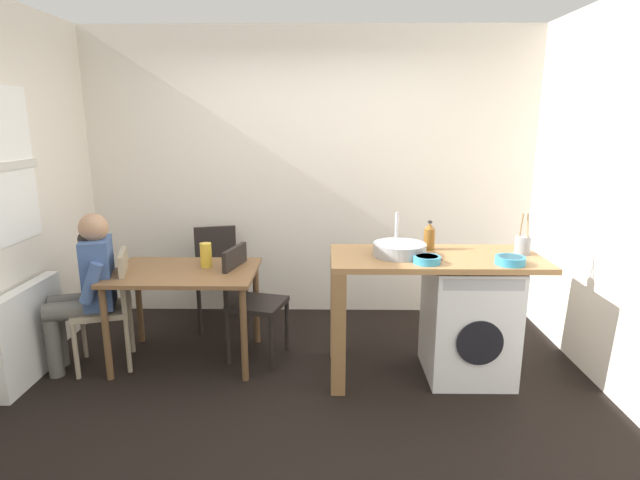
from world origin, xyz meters
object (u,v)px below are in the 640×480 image
chair_opposite (249,296)px  colander (510,260)px  vase (206,255)px  bottle_tall_green (429,237)px  chair_spare_by_wall (217,270)px  mixing_bowl (427,259)px  chair_person_seat (112,302)px  utensil_crock (523,245)px  seated_person (87,284)px  washing_machine (468,320)px  dining_table (185,282)px

chair_opposite → colander: 1.96m
vase → bottle_tall_green: bearing=-4.3°
chair_spare_by_wall → mixing_bowl: bearing=129.8°
chair_person_seat → vase: size_ratio=4.74×
chair_person_seat → utensil_crock: 3.09m
utensil_crock → vase: size_ratio=1.58×
chair_spare_by_wall → vase: 0.75m
seated_person → utensil_crock: bearing=-107.3°
utensil_crock → chair_person_seat: bearing=178.5°
mixing_bowl → utensil_crock: 0.78m
seated_person → mixing_bowl: (2.48, -0.28, 0.28)m
utensil_crock → mixing_bowl: bearing=-161.2°
chair_opposite → vase: vase is taller
chair_person_seat → washing_machine: bearing=-109.5°
dining_table → chair_opposite: chair_opposite is taller
chair_person_seat → utensil_crock: (3.06, -0.08, 0.48)m
mixing_bowl → utensil_crock: utensil_crock is taller
chair_opposite → colander: colander is taller
chair_person_seat → bottle_tall_green: size_ratio=4.13×
chair_spare_by_wall → vase: bearing=80.5°
utensil_crock → colander: bearing=-123.7°
chair_spare_by_wall → colander: size_ratio=4.50×
chair_person_seat → utensil_crock: bearing=-108.2°
dining_table → utensil_crock: utensil_crock is taller
dining_table → bottle_tall_green: 1.90m
dining_table → vase: bearing=33.7°
dining_table → washing_machine: size_ratio=1.28×
chair_spare_by_wall → bottle_tall_green: bearing=140.4°
chair_spare_by_wall → washing_machine: 2.28m
seated_person → colander: size_ratio=6.00×
chair_opposite → bottle_tall_green: bottle_tall_green is taller
chair_person_seat → utensil_crock: utensil_crock is taller
seated_person → vase: seated_person is taller
chair_opposite → chair_spare_by_wall: same height
dining_table → seated_person: 0.71m
bottle_tall_green → chair_person_seat: bearing=-178.8°
dining_table → mixing_bowl: 1.84m
vase → washing_machine: bearing=-8.8°
chair_opposite → chair_spare_by_wall: (-0.40, 0.70, 0.00)m
mixing_bowl → colander: (0.55, -0.02, 0.00)m
bottle_tall_green → utensil_crock: 0.66m
chair_person_seat → colander: bearing=-113.6°
chair_opposite → seated_person: seated_person is taller
utensil_crock → colander: (-0.18, -0.27, -0.04)m
vase → colander: bearing=-13.6°
colander → washing_machine: bearing=130.7°
colander → seated_person: bearing=174.3°
washing_machine → utensil_crock: bearing=8.1°
chair_opposite → bottle_tall_green: size_ratio=4.13×
chair_opposite → mixing_bowl: 1.45m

